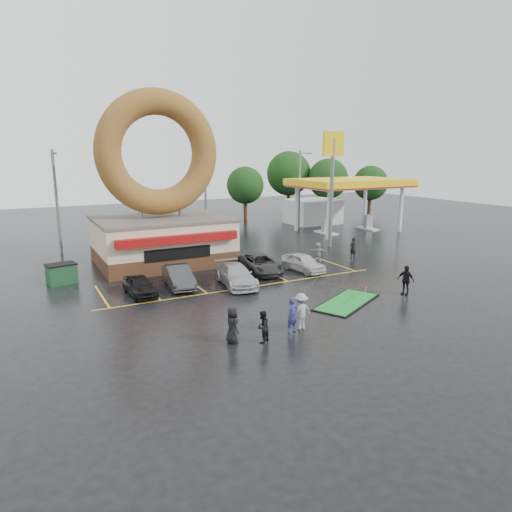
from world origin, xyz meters
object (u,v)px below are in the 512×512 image
donut_shop (161,208)px  putting_green (347,302)px  car_white (303,262)px  person_cameraman (406,280)px  person_blue (292,315)px  streetlight_left (57,200)px  car_black (140,286)px  car_grey (261,264)px  streetlight_mid (206,193)px  car_silver (236,275)px  car_dgrey (179,277)px  streetlight_right (300,188)px  gas_station (333,197)px  dumpster (62,274)px  shell_sign (332,168)px

donut_shop → putting_green: 17.12m
car_white → person_cameraman: bearing=-79.5°
car_white → person_blue: bearing=-132.5°
streetlight_left → car_black: streetlight_left is taller
donut_shop → car_white: (8.49, -7.67, -3.80)m
car_grey → streetlight_mid: bearing=91.6°
car_white → person_cameraman: size_ratio=2.10×
donut_shop → streetlight_mid: bearing=48.6°
car_silver → car_dgrey: bearing=165.6°
streetlight_mid → streetlight_left: bearing=-175.9°
streetlight_right → car_grey: size_ratio=1.85×
streetlight_mid → putting_green: streetlight_mid is taller
gas_station → person_cameraman: gas_station is taller
car_black → car_silver: size_ratio=0.76×
car_silver → car_white: (6.09, 1.08, -0.03)m
donut_shop → dumpster: 9.19m
shell_sign → streetlight_mid: shell_sign is taller
car_grey → shell_sign: bearing=35.9°
person_blue → car_grey: bearing=57.8°
donut_shop → car_black: donut_shop is taller
streetlight_right → person_blue: streetlight_right is taller
car_grey → person_cameraman: size_ratio=2.60×
car_silver → gas_station: bearing=46.8°
car_black → car_grey: (9.27, 1.29, 0.06)m
streetlight_left → streetlight_right: (26.00, 2.00, 0.00)m
car_white → putting_green: bearing=-110.5°
car_dgrey → car_grey: bearing=12.4°
shell_sign → car_dgrey: shell_sign is taller
streetlight_mid → car_white: streetlight_mid is taller
streetlight_mid → dumpster: size_ratio=5.00×
streetlight_left → car_black: bearing=-78.0°
shell_sign → putting_green: size_ratio=1.94×
streetlight_mid → person_cameraman: size_ratio=4.81×
person_blue → putting_green: size_ratio=0.33×
car_dgrey → dumpster: car_dgrey is taller
putting_green → gas_station: bearing=54.7°
gas_station → person_blue: size_ratio=7.60×
streetlight_right → car_grey: streetlight_right is taller
car_silver → streetlight_left: bearing=128.7°
gas_station → car_white: 21.55m
person_cameraman → dumpster: person_cameraman is taller
car_black → car_dgrey: 2.79m
gas_station → car_silver: 26.70m
car_black → putting_green: 12.72m
streetlight_left → person_cameraman: bearing=-51.5°
person_blue → dumpster: bearing=110.5°
dumpster → donut_shop: bearing=8.7°
shell_sign → car_black: (-19.84, -6.94, -6.76)m
car_black → car_grey: size_ratio=0.75×
streetlight_mid → car_white: bearing=-84.6°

